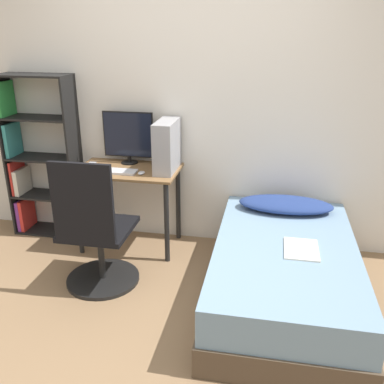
% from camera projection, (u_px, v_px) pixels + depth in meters
% --- Properties ---
extents(ground_plane, '(14.00, 14.00, 0.00)m').
position_uv_depth(ground_plane, '(146.00, 337.00, 2.87)').
color(ground_plane, '#846647').
extents(wall_back, '(8.00, 0.05, 2.50)m').
position_uv_depth(wall_back, '(190.00, 110.00, 3.82)').
color(wall_back, silver).
rests_on(wall_back, ground_plane).
extents(desk, '(0.91, 0.55, 0.76)m').
position_uv_depth(desk, '(129.00, 184.00, 3.86)').
color(desk, brown).
rests_on(desk, ground_plane).
extents(bookshelf, '(0.68, 0.29, 1.55)m').
position_uv_depth(bookshelf, '(36.00, 163.00, 4.12)').
color(bookshelf, black).
rests_on(bookshelf, ground_plane).
extents(office_chair, '(0.59, 0.59, 1.08)m').
position_uv_depth(office_chair, '(96.00, 240.00, 3.30)').
color(office_chair, black).
rests_on(office_chair, ground_plane).
extents(bed, '(1.05, 1.80, 0.47)m').
position_uv_depth(bed, '(284.00, 273.00, 3.18)').
color(bed, '#4C3D2D').
rests_on(bed, ground_plane).
extents(pillow, '(0.80, 0.36, 0.11)m').
position_uv_depth(pillow, '(286.00, 204.00, 3.66)').
color(pillow, navy).
rests_on(pillow, bed).
extents(magazine, '(0.24, 0.32, 0.01)m').
position_uv_depth(magazine, '(301.00, 249.00, 3.03)').
color(magazine, silver).
rests_on(magazine, bed).
extents(monitor, '(0.47, 0.16, 0.48)m').
position_uv_depth(monitor, '(128.00, 136.00, 3.89)').
color(monitor, black).
rests_on(monitor, desk).
extents(keyboard, '(0.38, 0.14, 0.02)m').
position_uv_depth(keyboard, '(115.00, 171.00, 3.72)').
color(keyboard, silver).
rests_on(keyboard, desk).
extents(pc_tower, '(0.16, 0.42, 0.44)m').
position_uv_depth(pc_tower, '(167.00, 146.00, 3.71)').
color(pc_tower, '#99999E').
rests_on(pc_tower, desk).
extents(mouse, '(0.06, 0.09, 0.02)m').
position_uv_depth(mouse, '(141.00, 173.00, 3.68)').
color(mouse, silver).
rests_on(mouse, desk).
extents(phone, '(0.07, 0.14, 0.01)m').
position_uv_depth(phone, '(90.00, 164.00, 3.92)').
color(phone, '#B7B7BC').
rests_on(phone, desk).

